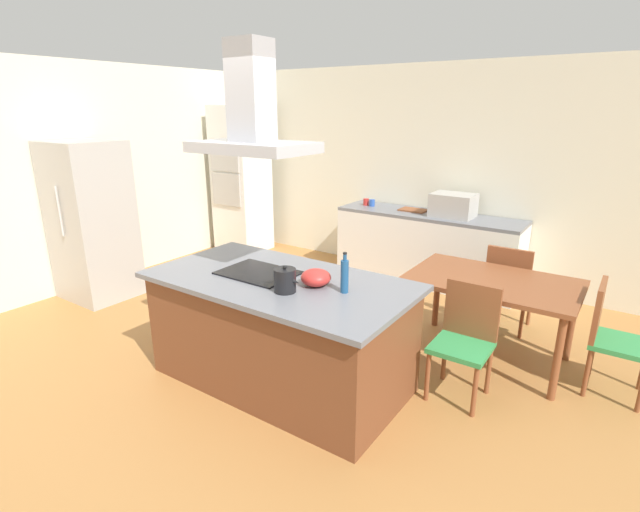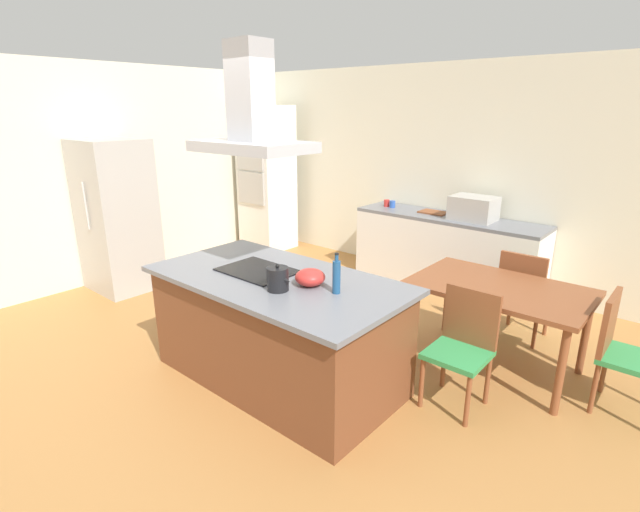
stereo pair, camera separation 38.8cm
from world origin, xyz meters
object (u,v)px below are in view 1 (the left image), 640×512
tea_kettle (285,280)px  chair_facing_island (466,334)px  mixing_bowl (316,277)px  cutting_board (413,210)px  coffee_mug_red (366,202)px  coffee_mug_blue (372,203)px  range_hood (252,117)px  dining_table (492,288)px  refrigerator (92,221)px  olive_oil_bottle (345,276)px  cooktop (258,273)px  countertop_microwave (453,205)px  wall_oven_stack (241,180)px  chair_at_right_end (610,332)px  chair_facing_back_wall (509,283)px

tea_kettle → chair_facing_island: tea_kettle is taller
mixing_bowl → cutting_board: bearing=99.6°
coffee_mug_red → coffee_mug_blue: same height
coffee_mug_red → range_hood: range_hood is taller
dining_table → refrigerator: bearing=-165.4°
chair_facing_island → coffee_mug_red: bearing=133.8°
olive_oil_bottle → cutting_board: size_ratio=0.88×
tea_kettle → cooktop: bearing=156.5°
cutting_board → refrigerator: (-2.81, -2.70, 0.00)m
countertop_microwave → refrigerator: 4.26m
wall_oven_stack → chair_at_right_end: 5.29m
cooktop → mixing_bowl: size_ratio=2.64×
cutting_board → chair_facing_back_wall: 1.76m
chair_at_right_end → chair_facing_island: bearing=-144.0°
mixing_bowl → countertop_microwave: (0.04, 2.84, 0.08)m
coffee_mug_red → chair_facing_island: bearing=-46.2°
cooktop → tea_kettle: 0.47m
cutting_board → chair_facing_island: cutting_board is taller
dining_table → range_hood: bearing=-138.0°
mixing_bowl → cooktop: bearing=-175.3°
mixing_bowl → dining_table: (0.96, 1.30, -0.30)m
wall_oven_stack → chair_facing_island: 4.66m
countertop_microwave → cutting_board: size_ratio=1.47×
mixing_bowl → olive_oil_bottle: bearing=0.8°
cooktop → chair_facing_island: cooktop is taller
chair_facing_island → coffee_mug_blue: bearing=132.6°
countertop_microwave → chair_at_right_end: 2.45m
wall_oven_stack → coffee_mug_red: bearing=6.8°
mixing_bowl → dining_table: mixing_bowl is taller
cutting_board → tea_kettle: bearing=-83.1°
olive_oil_bottle → cutting_board: 2.98m
cutting_board → chair_at_right_end: bearing=-33.8°
countertop_microwave → chair_facing_back_wall: (0.92, -0.87, -0.53)m
mixing_bowl → chair_facing_island: 1.24m
wall_oven_stack → refrigerator: size_ratio=1.21×
olive_oil_bottle → refrigerator: (-3.55, 0.19, -0.12)m
chair_at_right_end → range_hood: (-2.41, -1.35, 1.59)m
mixing_bowl → coffee_mug_red: bearing=112.2°
olive_oil_bottle → range_hood: 1.33m
countertop_microwave → chair_facing_back_wall: countertop_microwave is taller
cooktop → tea_kettle: (0.42, -0.18, 0.08)m
countertop_microwave → coffee_mug_red: 1.21m
wall_oven_stack → chair_facing_island: size_ratio=2.47×
cooktop → tea_kettle: bearing=-23.5°
range_hood → cutting_board: bearing=89.1°
olive_oil_bottle → coffee_mug_red: olive_oil_bottle is taller
chair_facing_back_wall → chair_facing_island: 1.33m
coffee_mug_blue → cutting_board: bearing=4.5°
cooktop → wall_oven_stack: 3.78m
tea_kettle → cutting_board: size_ratio=0.62×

